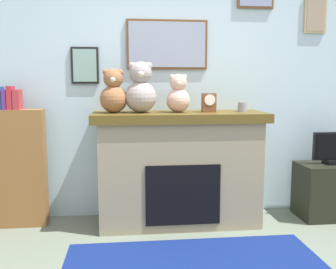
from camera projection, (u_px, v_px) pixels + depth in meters
name	position (u px, v px, depth m)	size (l,w,h in m)	color
back_wall	(167.00, 82.00, 3.73)	(5.20, 0.15, 2.60)	silver
fireplace	(179.00, 167.00, 3.51)	(1.55, 0.61, 1.03)	gray
bookshelf	(18.00, 164.00, 3.42)	(0.47, 0.16, 1.27)	brown
tv_stand	(333.00, 190.00, 3.69)	(0.68, 0.40, 0.53)	black
television	(336.00, 149.00, 3.63)	(0.46, 0.14, 0.31)	black
candle_jar	(242.00, 107.00, 3.48)	(0.09, 0.09, 0.09)	gray
mantel_clock	(209.00, 103.00, 3.44)	(0.12, 0.09, 0.17)	brown
teddy_bear_grey	(113.00, 93.00, 3.34)	(0.24, 0.24, 0.39)	#93603A
teddy_bear_tan	(141.00, 90.00, 3.36)	(0.28, 0.28, 0.45)	#9E9390
teddy_bear_brown	(178.00, 95.00, 3.40)	(0.21, 0.21, 0.34)	#D3A995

